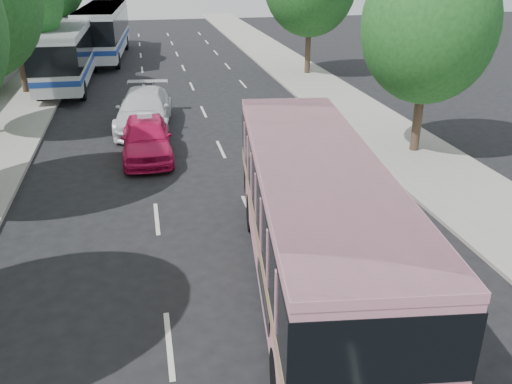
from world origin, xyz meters
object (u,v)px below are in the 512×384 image
object	(u,v)px
pink_bus	(314,210)
tour_coach_rear	(104,27)
tour_coach_front	(67,49)
pink_taxi	(147,138)
white_pickup	(144,110)

from	to	relation	value
pink_bus	tour_coach_rear	xyz separation A→B (m)	(-6.11, 33.77, 0.22)
tour_coach_front	tour_coach_rear	xyz separation A→B (m)	(1.80, 9.12, 0.16)
pink_bus	tour_coach_front	size ratio (longest dim) A/B	0.90
pink_taxi	white_pickup	world-z (taller)	white_pickup
pink_taxi	pink_bus	bearing A→B (deg)	-70.52
white_pickup	tour_coach_front	world-z (taller)	tour_coach_front
pink_bus	white_pickup	distance (m)	14.95
pink_bus	white_pickup	world-z (taller)	pink_bus
tour_coach_front	tour_coach_rear	world-z (taller)	tour_coach_rear
white_pickup	tour_coach_front	distance (m)	11.15
tour_coach_rear	pink_bus	bearing A→B (deg)	-76.24
white_pickup	tour_coach_rear	world-z (taller)	tour_coach_rear
pink_bus	pink_taxi	xyz separation A→B (m)	(-3.61, 10.27, -1.30)
pink_taxi	tour_coach_rear	world-z (taller)	tour_coach_rear
tour_coach_rear	white_pickup	bearing A→B (deg)	-79.13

